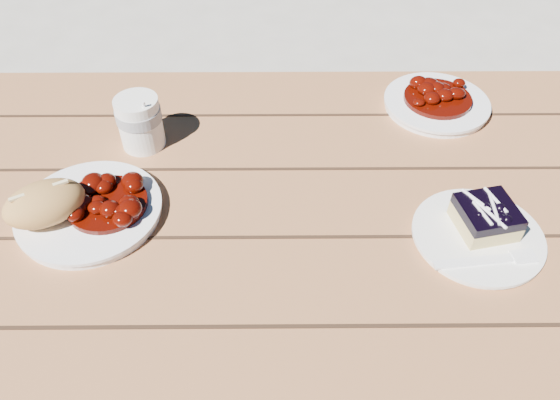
{
  "coord_description": "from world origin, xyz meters",
  "views": [
    {
      "loc": [
        0.18,
        -0.64,
        1.39
      ],
      "look_at": [
        0.19,
        -0.06,
        0.81
      ],
      "focal_mm": 35.0,
      "sensor_mm": 36.0,
      "label": 1
    }
  ],
  "objects_px": {
    "picnic_table": "(180,263)",
    "blueberry_cake": "(486,217)",
    "coffee_cup": "(140,122)",
    "bread_roll": "(45,204)",
    "main_plate": "(90,212)",
    "second_plate": "(436,104)",
    "dessert_plate": "(477,236)"
  },
  "relations": [
    {
      "from": "picnic_table",
      "to": "coffee_cup",
      "type": "relative_size",
      "value": 20.47
    },
    {
      "from": "main_plate",
      "to": "coffee_cup",
      "type": "relative_size",
      "value": 2.3
    },
    {
      "from": "main_plate",
      "to": "blueberry_cake",
      "type": "xyz_separation_m",
      "value": [
        0.62,
        -0.04,
        0.03
      ]
    },
    {
      "from": "bread_roll",
      "to": "dessert_plate",
      "type": "height_order",
      "value": "bread_roll"
    },
    {
      "from": "picnic_table",
      "to": "main_plate",
      "type": "height_order",
      "value": "main_plate"
    },
    {
      "from": "bread_roll",
      "to": "coffee_cup",
      "type": "relative_size",
      "value": 1.27
    },
    {
      "from": "dessert_plate",
      "to": "coffee_cup",
      "type": "xyz_separation_m",
      "value": [
        -0.56,
        0.24,
        0.04
      ]
    },
    {
      "from": "picnic_table",
      "to": "blueberry_cake",
      "type": "relative_size",
      "value": 20.46
    },
    {
      "from": "second_plate",
      "to": "bread_roll",
      "type": "bearing_deg",
      "value": -154.95
    },
    {
      "from": "picnic_table",
      "to": "blueberry_cake",
      "type": "bearing_deg",
      "value": -7.82
    },
    {
      "from": "blueberry_cake",
      "to": "second_plate",
      "type": "bearing_deg",
      "value": 78.35
    },
    {
      "from": "picnic_table",
      "to": "dessert_plate",
      "type": "xyz_separation_m",
      "value": [
        0.49,
        -0.08,
        0.17
      ]
    },
    {
      "from": "dessert_plate",
      "to": "coffee_cup",
      "type": "distance_m",
      "value": 0.61
    },
    {
      "from": "main_plate",
      "to": "second_plate",
      "type": "bearing_deg",
      "value": 25.48
    },
    {
      "from": "dessert_plate",
      "to": "coffee_cup",
      "type": "height_order",
      "value": "coffee_cup"
    },
    {
      "from": "picnic_table",
      "to": "dessert_plate",
      "type": "relative_size",
      "value": 10.23
    },
    {
      "from": "bread_roll",
      "to": "second_plate",
      "type": "xyz_separation_m",
      "value": [
        0.68,
        0.32,
        -0.04
      ]
    },
    {
      "from": "bread_roll",
      "to": "coffee_cup",
      "type": "height_order",
      "value": "coffee_cup"
    },
    {
      "from": "picnic_table",
      "to": "dessert_plate",
      "type": "height_order",
      "value": "dessert_plate"
    },
    {
      "from": "dessert_plate",
      "to": "blueberry_cake",
      "type": "height_order",
      "value": "blueberry_cake"
    },
    {
      "from": "dessert_plate",
      "to": "coffee_cup",
      "type": "bearing_deg",
      "value": 156.92
    },
    {
      "from": "picnic_table",
      "to": "main_plate",
      "type": "bearing_deg",
      "value": -165.58
    },
    {
      "from": "bread_roll",
      "to": "blueberry_cake",
      "type": "distance_m",
      "value": 0.68
    },
    {
      "from": "picnic_table",
      "to": "bread_roll",
      "type": "distance_m",
      "value": 0.28
    },
    {
      "from": "main_plate",
      "to": "second_plate",
      "type": "distance_m",
      "value": 0.69
    },
    {
      "from": "main_plate",
      "to": "second_plate",
      "type": "relative_size",
      "value": 1.11
    },
    {
      "from": "blueberry_cake",
      "to": "coffee_cup",
      "type": "height_order",
      "value": "coffee_cup"
    },
    {
      "from": "main_plate",
      "to": "bread_roll",
      "type": "distance_m",
      "value": 0.07
    },
    {
      "from": "dessert_plate",
      "to": "main_plate",
      "type": "bearing_deg",
      "value": 175.01
    },
    {
      "from": "coffee_cup",
      "to": "dessert_plate",
      "type": "bearing_deg",
      "value": -23.08
    },
    {
      "from": "picnic_table",
      "to": "bread_roll",
      "type": "xyz_separation_m",
      "value": [
        -0.17,
        -0.05,
        0.21
      ]
    },
    {
      "from": "second_plate",
      "to": "main_plate",
      "type": "bearing_deg",
      "value": -154.52
    }
  ]
}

